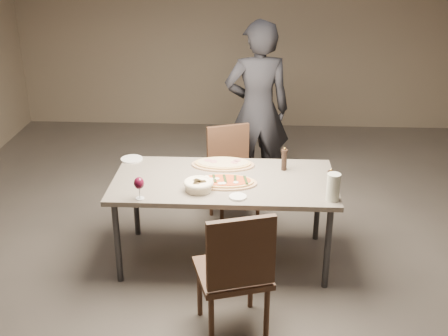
{
  "coord_description": "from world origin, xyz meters",
  "views": [
    {
      "loc": [
        0.21,
        -4.12,
        2.66
      ],
      "look_at": [
        0.0,
        0.0,
        0.85
      ],
      "focal_mm": 45.0,
      "sensor_mm": 36.0,
      "label": 1
    }
  ],
  "objects_px": {
    "chair_near": "(236,268)",
    "carafe": "(333,187)",
    "zucchini_pizza": "(225,182)",
    "chair_far": "(231,169)",
    "ham_pizza": "(223,164)",
    "pepper_mill_left": "(284,159)",
    "diner": "(257,111)",
    "dining_table": "(224,186)",
    "bread_basket": "(199,185)"
  },
  "relations": [
    {
      "from": "chair_near",
      "to": "carafe",
      "type": "bearing_deg",
      "value": 26.43
    },
    {
      "from": "carafe",
      "to": "diner",
      "type": "distance_m",
      "value": 1.73
    },
    {
      "from": "dining_table",
      "to": "pepper_mill_left",
      "type": "relative_size",
      "value": 8.89
    },
    {
      "from": "bread_basket",
      "to": "pepper_mill_left",
      "type": "height_order",
      "value": "pepper_mill_left"
    },
    {
      "from": "bread_basket",
      "to": "pepper_mill_left",
      "type": "distance_m",
      "value": 0.81
    },
    {
      "from": "bread_basket",
      "to": "diner",
      "type": "bearing_deg",
      "value": 73.37
    },
    {
      "from": "chair_near",
      "to": "chair_far",
      "type": "xyz_separation_m",
      "value": [
        -0.1,
        1.73,
        -0.04
      ]
    },
    {
      "from": "pepper_mill_left",
      "to": "chair_near",
      "type": "height_order",
      "value": "chair_near"
    },
    {
      "from": "chair_far",
      "to": "dining_table",
      "type": "bearing_deg",
      "value": 67.26
    },
    {
      "from": "carafe",
      "to": "chair_near",
      "type": "distance_m",
      "value": 1.01
    },
    {
      "from": "ham_pizza",
      "to": "pepper_mill_left",
      "type": "relative_size",
      "value": 2.66
    },
    {
      "from": "diner",
      "to": "pepper_mill_left",
      "type": "bearing_deg",
      "value": 91.86
    },
    {
      "from": "bread_basket",
      "to": "carafe",
      "type": "xyz_separation_m",
      "value": [
        1.02,
        -0.11,
        0.06
      ]
    },
    {
      "from": "chair_near",
      "to": "chair_far",
      "type": "distance_m",
      "value": 1.74
    },
    {
      "from": "bread_basket",
      "to": "chair_far",
      "type": "xyz_separation_m",
      "value": [
        0.22,
        0.97,
        -0.29
      ]
    },
    {
      "from": "bread_basket",
      "to": "chair_near",
      "type": "relative_size",
      "value": 0.23
    },
    {
      "from": "dining_table",
      "to": "chair_far",
      "type": "relative_size",
      "value": 1.97
    },
    {
      "from": "zucchini_pizza",
      "to": "chair_near",
      "type": "distance_m",
      "value": 0.93
    },
    {
      "from": "zucchini_pizza",
      "to": "chair_far",
      "type": "height_order",
      "value": "chair_far"
    },
    {
      "from": "bread_basket",
      "to": "dining_table",
      "type": "bearing_deg",
      "value": 49.39
    },
    {
      "from": "carafe",
      "to": "chair_near",
      "type": "relative_size",
      "value": 0.21
    },
    {
      "from": "zucchini_pizza",
      "to": "chair_near",
      "type": "height_order",
      "value": "chair_near"
    },
    {
      "from": "carafe",
      "to": "diner",
      "type": "xyz_separation_m",
      "value": [
        -0.56,
        1.64,
        0.06
      ]
    },
    {
      "from": "pepper_mill_left",
      "to": "bread_basket",
      "type": "bearing_deg",
      "value": -147.56
    },
    {
      "from": "ham_pizza",
      "to": "chair_near",
      "type": "relative_size",
      "value": 0.54
    },
    {
      "from": "zucchini_pizza",
      "to": "carafe",
      "type": "xyz_separation_m",
      "value": [
        0.82,
        -0.24,
        0.09
      ]
    },
    {
      "from": "dining_table",
      "to": "ham_pizza",
      "type": "distance_m",
      "value": 0.29
    },
    {
      "from": "ham_pizza",
      "to": "dining_table",
      "type": "bearing_deg",
      "value": -96.69
    },
    {
      "from": "dining_table",
      "to": "zucchini_pizza",
      "type": "relative_size",
      "value": 3.49
    },
    {
      "from": "dining_table",
      "to": "zucchini_pizza",
      "type": "bearing_deg",
      "value": -84.17
    },
    {
      "from": "zucchini_pizza",
      "to": "dining_table",
      "type": "bearing_deg",
      "value": 79.39
    },
    {
      "from": "ham_pizza",
      "to": "zucchini_pizza",
      "type": "bearing_deg",
      "value": -96.45
    },
    {
      "from": "ham_pizza",
      "to": "diner",
      "type": "bearing_deg",
      "value": 62.61
    },
    {
      "from": "pepper_mill_left",
      "to": "chair_near",
      "type": "relative_size",
      "value": 0.2
    },
    {
      "from": "zucchini_pizza",
      "to": "carafe",
      "type": "bearing_deg",
      "value": -32.8
    },
    {
      "from": "bread_basket",
      "to": "zucchini_pizza",
      "type": "bearing_deg",
      "value": 34.52
    },
    {
      "from": "zucchini_pizza",
      "to": "bread_basket",
      "type": "bearing_deg",
      "value": -161.92
    },
    {
      "from": "diner",
      "to": "ham_pizza",
      "type": "bearing_deg",
      "value": 64.53
    },
    {
      "from": "zucchini_pizza",
      "to": "ham_pizza",
      "type": "height_order",
      "value": "zucchini_pizza"
    },
    {
      "from": "dining_table",
      "to": "pepper_mill_left",
      "type": "xyz_separation_m",
      "value": [
        0.49,
        0.22,
        0.15
      ]
    },
    {
      "from": "dining_table",
      "to": "pepper_mill_left",
      "type": "distance_m",
      "value": 0.56
    },
    {
      "from": "zucchini_pizza",
      "to": "chair_far",
      "type": "bearing_deg",
      "value": 71.89
    },
    {
      "from": "carafe",
      "to": "diner",
      "type": "height_order",
      "value": "diner"
    },
    {
      "from": "diner",
      "to": "carafe",
      "type": "bearing_deg",
      "value": 99.29
    },
    {
      "from": "bread_basket",
      "to": "pepper_mill_left",
      "type": "bearing_deg",
      "value": 32.44
    },
    {
      "from": "dining_table",
      "to": "chair_far",
      "type": "distance_m",
      "value": 0.77
    },
    {
      "from": "bread_basket",
      "to": "chair_near",
      "type": "bearing_deg",
      "value": -67.75
    },
    {
      "from": "pepper_mill_left",
      "to": "carafe",
      "type": "bearing_deg",
      "value": -58.01
    },
    {
      "from": "carafe",
      "to": "diner",
      "type": "relative_size",
      "value": 0.12
    },
    {
      "from": "pepper_mill_left",
      "to": "chair_far",
      "type": "bearing_deg",
      "value": 130.75
    }
  ]
}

